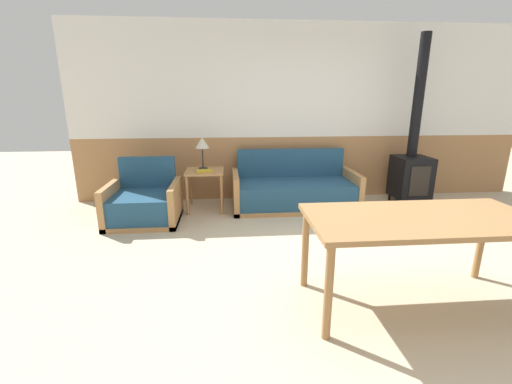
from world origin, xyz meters
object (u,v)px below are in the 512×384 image
side_table (205,177)px  wood_stove (412,163)px  armchair (144,204)px  dining_table (421,226)px  table_lamp (202,144)px  couch (294,191)px

side_table → wood_stove: (3.13, 0.03, 0.16)m
armchair → wood_stove: 3.97m
side_table → dining_table: dining_table is taller
side_table → table_lamp: 0.48m
couch → table_lamp: (-1.35, 0.09, 0.71)m
side_table → dining_table: 3.13m
wood_stove → dining_table: bearing=-117.4°
couch → table_lamp: 1.52m
side_table → dining_table: bearing=-55.0°
armchair → table_lamp: bearing=25.4°
table_lamp → dining_table: bearing=-55.6°
wood_stove → armchair: bearing=-173.4°
table_lamp → dining_table: size_ratio=0.27×
dining_table → table_lamp: bearing=124.4°
wood_stove → table_lamp: bearing=178.8°
couch → side_table: bearing=-179.7°
couch → table_lamp: table_lamp is taller
dining_table → side_table: bearing=125.0°
side_table → table_lamp: size_ratio=1.28×
couch → wood_stove: 1.86m
side_table → wood_stove: bearing=0.5°
couch → wood_stove: bearing=0.7°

